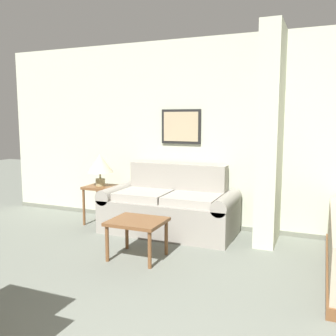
% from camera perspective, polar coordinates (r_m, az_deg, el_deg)
% --- Properties ---
extents(wall_back, '(7.72, 0.16, 2.60)m').
position_cam_1_polar(wall_back, '(5.11, 11.60, 4.93)').
color(wall_back, beige).
rests_on(wall_back, ground_plane).
extents(wall_partition_pillar, '(0.24, 0.67, 2.60)m').
position_cam_1_polar(wall_partition_pillar, '(4.66, 15.33, 4.65)').
color(wall_partition_pillar, beige).
rests_on(wall_partition_pillar, ground_plane).
extents(couch, '(1.77, 0.84, 0.89)m').
position_cam_1_polar(couch, '(5.04, 0.31, -6.11)').
color(couch, gray).
rests_on(couch, ground_plane).
extents(coffee_table, '(0.58, 0.51, 0.43)m').
position_cam_1_polar(coffee_table, '(4.11, -4.71, -8.68)').
color(coffee_table, brown).
rests_on(coffee_table, ground_plane).
extents(side_table, '(0.41, 0.41, 0.55)m').
position_cam_1_polar(side_table, '(5.49, -10.23, -3.75)').
color(side_table, brown).
rests_on(side_table, ground_plane).
extents(table_lamp, '(0.38, 0.38, 0.45)m').
position_cam_1_polar(table_lamp, '(5.43, -10.33, 0.56)').
color(table_lamp, tan).
rests_on(table_lamp, side_table).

